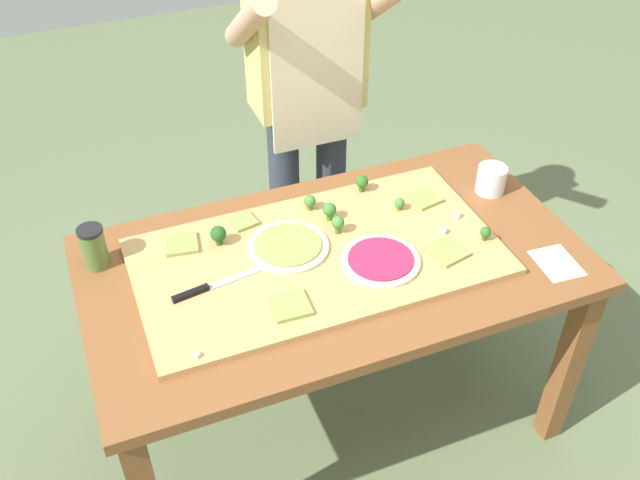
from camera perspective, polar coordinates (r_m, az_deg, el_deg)
ground_plane at (r=2.76m, az=0.94°, el=-13.61°), size 8.00×8.00×0.00m
prep_table at (r=2.27m, az=1.11°, el=-3.50°), size 1.52×0.84×0.77m
cutting_board at (r=2.19m, az=-0.18°, el=-1.31°), size 1.10×0.59×0.02m
chefs_knife at (r=2.09m, az=-9.00°, el=-3.78°), size 0.29×0.07×0.02m
pizza_whole_beet_magenta at (r=2.16m, az=4.82°, el=-1.60°), size 0.24×0.24×0.02m
pizza_whole_pesto_green at (r=2.20m, az=-2.55°, el=-0.49°), size 0.25×0.25×0.02m
pizza_slice_near_right at (r=2.21m, az=10.07°, el=-0.91°), size 0.13×0.13×0.01m
pizza_slice_center at (r=2.42m, az=8.27°, el=3.29°), size 0.11×0.11×0.01m
pizza_slice_near_left at (r=2.31m, az=-6.10°, el=1.47°), size 0.09×0.09×0.01m
pizza_slice_far_left at (r=2.01m, az=-2.37°, el=-5.22°), size 0.11×0.11×0.01m
pizza_slice_far_right at (r=2.25m, az=-10.92°, el=-0.31°), size 0.11×0.11×0.01m
broccoli_floret_center_left at (r=2.34m, az=-0.82°, el=3.07°), size 0.04×0.04×0.05m
broccoli_floret_front_left at (r=2.24m, az=1.43°, el=1.34°), size 0.04×0.04×0.06m
broccoli_floret_back_left at (r=2.27m, az=12.98°, el=0.58°), size 0.03×0.03×0.05m
broccoli_floret_back_right at (r=2.35m, az=6.32°, el=2.92°), size 0.03×0.03×0.04m
broccoli_floret_back_mid at (r=2.42m, az=3.35°, el=4.60°), size 0.04×0.04×0.06m
broccoli_floret_center_right at (r=2.29m, az=0.76°, el=2.38°), size 0.04×0.04×0.06m
broccoli_floret_front_mid at (r=2.22m, az=-8.06°, el=0.45°), size 0.05×0.05×0.06m
cheese_crumble_a at (r=1.91m, az=-9.73°, el=-8.98°), size 0.02×0.02×0.01m
cheese_crumble_b at (r=2.29m, az=9.78°, el=0.73°), size 0.02×0.02×0.02m
cheese_crumble_c at (r=2.36m, az=10.84°, el=1.93°), size 0.02×0.02×0.02m
flour_cup at (r=2.52m, az=13.40°, el=4.59°), size 0.10×0.10×0.09m
sauce_jar at (r=2.23m, az=-17.50°, el=-0.54°), size 0.08×0.08×0.14m
recipe_note at (r=2.30m, az=18.26°, el=-1.75°), size 0.13×0.16×0.00m
cook_center at (r=2.66m, az=-0.99°, el=12.46°), size 0.54×0.39×1.67m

